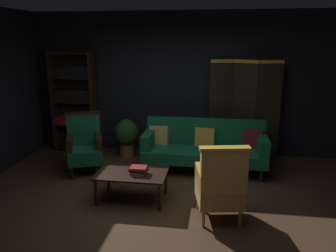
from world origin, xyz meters
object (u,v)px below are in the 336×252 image
(book_red_leather, at_px, (138,168))
(velvet_couch, at_px, (204,145))
(bookshelf, at_px, (74,98))
(armchair_gilt_accent, at_px, (220,185))
(folding_screen, at_px, (244,109))
(coffee_table, at_px, (132,175))
(armchair_wing_left, at_px, (85,145))
(book_black_cloth, at_px, (138,170))
(potted_plant, at_px, (126,136))
(book_tan_leather, at_px, (139,172))

(book_red_leather, bearing_deg, velvet_couch, 57.45)
(bookshelf, bearing_deg, armchair_gilt_accent, -39.37)
(folding_screen, bearing_deg, coffee_table, -129.62)
(folding_screen, distance_m, book_red_leather, 2.64)
(coffee_table, bearing_deg, armchair_gilt_accent, -17.15)
(velvet_couch, relative_size, armchair_wing_left, 2.04)
(velvet_couch, distance_m, book_red_leather, 1.61)
(armchair_gilt_accent, xyz_separation_m, armchair_wing_left, (-2.31, 1.28, 0.00))
(velvet_couch, xyz_separation_m, armchair_wing_left, (-2.04, -0.42, 0.04))
(book_black_cloth, distance_m, book_red_leather, 0.03)
(velvet_couch, bearing_deg, armchair_wing_left, -168.35)
(armchair_gilt_accent, distance_m, book_black_cloth, 1.19)
(coffee_table, height_order, book_red_leather, book_red_leather)
(book_black_cloth, bearing_deg, book_red_leather, 0.00)
(potted_plant, bearing_deg, armchair_wing_left, -120.53)
(armchair_wing_left, bearing_deg, book_tan_leather, -38.50)
(potted_plant, xyz_separation_m, book_tan_leather, (0.67, -1.79, 0.00))
(book_red_leather, bearing_deg, armchair_wing_left, 141.50)
(folding_screen, height_order, armchair_gilt_accent, folding_screen)
(armchair_wing_left, bearing_deg, armchair_gilt_accent, -28.95)
(bookshelf, relative_size, book_red_leather, 9.01)
(folding_screen, bearing_deg, armchair_gilt_accent, -100.11)
(folding_screen, distance_m, potted_plant, 2.32)
(armchair_wing_left, bearing_deg, folding_screen, 22.42)
(armchair_wing_left, relative_size, book_red_leather, 4.57)
(book_tan_leather, bearing_deg, bookshelf, 131.21)
(folding_screen, distance_m, coffee_table, 2.70)
(bookshelf, distance_m, book_tan_leather, 2.86)
(velvet_couch, xyz_separation_m, book_black_cloth, (-0.87, -1.36, 0.02))
(folding_screen, xyz_separation_m, potted_plant, (-2.24, -0.28, -0.55))
(velvet_couch, distance_m, armchair_gilt_accent, 1.72)
(coffee_table, bearing_deg, folding_screen, 50.38)
(armchair_gilt_accent, xyz_separation_m, potted_plant, (-1.81, 2.13, -0.05))
(folding_screen, distance_m, book_black_cloth, 2.65)
(bookshelf, height_order, potted_plant, bookshelf)
(armchair_gilt_accent, bearing_deg, potted_plant, 130.31)
(folding_screen, height_order, coffee_table, folding_screen)
(book_tan_leather, distance_m, book_black_cloth, 0.03)
(book_tan_leather, relative_size, book_black_cloth, 0.81)
(armchair_gilt_accent, bearing_deg, bookshelf, 140.63)
(armchair_gilt_accent, height_order, potted_plant, armchair_gilt_accent)
(armchair_gilt_accent, relative_size, book_red_leather, 4.57)
(armchair_gilt_accent, relative_size, armchair_wing_left, 1.00)
(bookshelf, distance_m, book_red_leather, 2.85)
(book_tan_leather, bearing_deg, velvet_couch, 57.45)
(coffee_table, distance_m, armchair_wing_left, 1.40)
(armchair_wing_left, height_order, book_tan_leather, armchair_wing_left)
(velvet_couch, bearing_deg, armchair_gilt_accent, -80.84)
(book_tan_leather, bearing_deg, folding_screen, 52.79)
(potted_plant, bearing_deg, folding_screen, 7.09)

